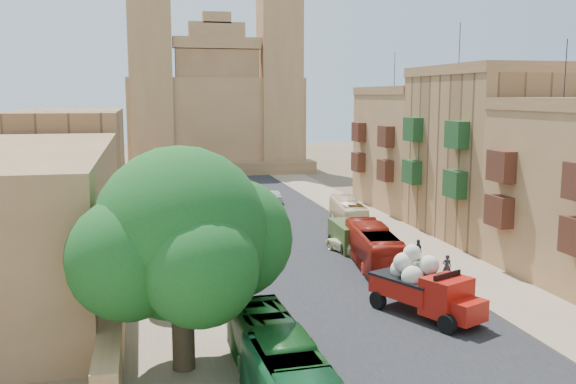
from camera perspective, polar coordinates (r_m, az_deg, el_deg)
name	(u,v)px	position (r m, az deg, el deg)	size (l,w,h in m)	color
road_surface	(278,232)	(54.35, -0.94, -3.55)	(14.00, 140.00, 0.01)	black
sidewalk_east	(383,227)	(57.02, 8.46, -3.07)	(5.00, 140.00, 0.01)	#8C755B
sidewalk_west	(163,237)	(53.26, -11.01, -3.96)	(5.00, 140.00, 0.01)	#8C755B
kerb_east	(356,227)	(56.16, 6.08, -3.15)	(0.25, 140.00, 0.12)	#8C755B
kerb_west	(194,235)	(53.37, -8.33, -3.81)	(0.25, 140.00, 0.12)	#8C755B
townhouse_c	(483,152)	(54.32, 16.92, 3.44)	(9.00, 14.00, 17.40)	#9F7248
townhouse_d	(412,148)	(66.86, 10.95, 3.90)	(9.00, 14.00, 15.90)	#956B43
west_wall	(121,259)	(43.33, -14.59, -5.76)	(1.00, 40.00, 1.80)	#956B43
west_building_low	(23,218)	(41.27, -22.50, -2.17)	(10.00, 28.00, 8.40)	brown
west_building_mid	(69,161)	(66.70, -18.86, 2.59)	(10.00, 22.00, 10.00)	#9F7248
church	(213,108)	(101.22, -6.66, 7.44)	(28.00, 22.50, 36.30)	#956B43
ficus_tree	(183,239)	(26.70, -9.32, -4.17)	(9.45, 8.70, 9.45)	#3B2D1D
street_tree_a	(164,255)	(35.04, -10.99, -5.49)	(2.93, 2.93, 4.50)	#3B2D1D
street_tree_b	(158,216)	(46.80, -11.48, -2.15)	(2.78, 2.78, 4.28)	#3B2D1D
street_tree_c	(154,183)	(58.53, -11.80, 0.79)	(3.57, 3.57, 5.49)	#3B2D1D
street_tree_d	(152,168)	(70.43, -11.99, 2.12)	(3.62, 3.62, 5.57)	#3B2D1D
red_truck	(425,286)	(34.37, 12.10, -8.21)	(4.65, 6.59, 3.66)	#AD150D
olive_pickup	(349,236)	(48.46, 5.44, -3.93)	(2.29, 4.81, 1.96)	#364A1C
bus_green_north	(276,359)	(25.56, -1.04, -14.65)	(2.26, 9.66, 2.69)	#1C6122
bus_red_east	(373,247)	(43.57, 7.60, -4.86)	(2.28, 9.76, 2.72)	#A01D11
bus_cream_east	(348,213)	(56.56, 5.35, -1.86)	(2.04, 8.72, 2.43)	#FFE1AF
car_blue_a	(244,271)	(40.48, -3.97, -7.00)	(1.34, 3.34, 1.14)	#3B54AD
car_white_a	(267,238)	(49.70, -1.84, -4.06)	(1.16, 3.34, 1.10)	silver
car_cream	(351,244)	(47.46, 5.62, -4.59)	(2.15, 4.66, 1.30)	#FFFABB
car_dkblue	(233,199)	(67.59, -4.95, -0.67)	(1.69, 4.15, 1.20)	#141544
car_white_b	(274,196)	(69.20, -1.26, -0.35)	(1.62, 4.02, 1.37)	silver
car_blue_b	(231,184)	(78.49, -5.06, 0.70)	(1.52, 4.35, 1.43)	#3D6AA9
pedestrian_a	(447,267)	(41.74, 13.94, -6.46)	(0.57, 0.37, 1.55)	#242226
pedestrian_c	(418,250)	(45.52, 11.49, -5.11)	(0.93, 0.39, 1.58)	#353537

